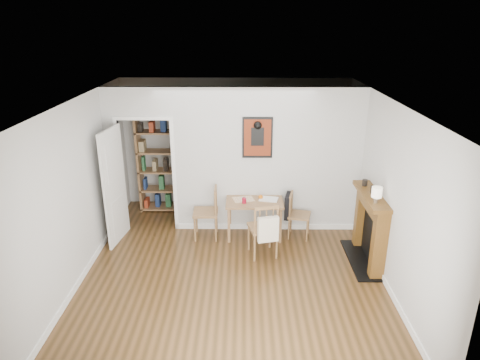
{
  "coord_description": "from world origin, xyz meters",
  "views": [
    {
      "loc": [
        0.16,
        -5.77,
        3.65
      ],
      "look_at": [
        0.11,
        0.6,
        1.25
      ],
      "focal_mm": 32.0,
      "sensor_mm": 36.0,
      "label": 1
    }
  ],
  "objects_px": {
    "chair_left": "(206,213)",
    "ceramic_jar_a": "(373,189)",
    "fireplace": "(371,226)",
    "notebook": "(269,199)",
    "orange_fruit": "(261,197)",
    "bookshelf": "(160,161)",
    "ceramic_jar_b": "(365,183)",
    "dining_table": "(254,205)",
    "chair_right": "(298,215)",
    "chair_front": "(263,228)",
    "mantel_lamp": "(377,193)",
    "red_glass": "(244,201)"
  },
  "relations": [
    {
      "from": "dining_table",
      "to": "chair_right",
      "type": "bearing_deg",
      "value": -2.65
    },
    {
      "from": "dining_table",
      "to": "chair_left",
      "type": "relative_size",
      "value": 1.06
    },
    {
      "from": "chair_right",
      "to": "bookshelf",
      "type": "xyz_separation_m",
      "value": [
        -2.61,
        1.16,
        0.6
      ]
    },
    {
      "from": "ceramic_jar_a",
      "to": "ceramic_jar_b",
      "type": "xyz_separation_m",
      "value": [
        -0.05,
        0.29,
        -0.0
      ]
    },
    {
      "from": "dining_table",
      "to": "chair_right",
      "type": "height_order",
      "value": "chair_right"
    },
    {
      "from": "dining_table",
      "to": "mantel_lamp",
      "type": "bearing_deg",
      "value": -34.18
    },
    {
      "from": "fireplace",
      "to": "bookshelf",
      "type": "bearing_deg",
      "value": 151.45
    },
    {
      "from": "bookshelf",
      "to": "notebook",
      "type": "relative_size",
      "value": 6.52
    },
    {
      "from": "dining_table",
      "to": "ceramic_jar_a",
      "type": "bearing_deg",
      "value": -23.87
    },
    {
      "from": "fireplace",
      "to": "ceramic_jar_b",
      "type": "bearing_deg",
      "value": 99.86
    },
    {
      "from": "orange_fruit",
      "to": "notebook",
      "type": "distance_m",
      "value": 0.15
    },
    {
      "from": "chair_right",
      "to": "ceramic_jar_a",
      "type": "bearing_deg",
      "value": -36.63
    },
    {
      "from": "dining_table",
      "to": "bookshelf",
      "type": "relative_size",
      "value": 0.48
    },
    {
      "from": "notebook",
      "to": "ceramic_jar_b",
      "type": "distance_m",
      "value": 1.67
    },
    {
      "from": "bookshelf",
      "to": "ceramic_jar_b",
      "type": "bearing_deg",
      "value": -24.48
    },
    {
      "from": "fireplace",
      "to": "ceramic_jar_a",
      "type": "xyz_separation_m",
      "value": [
        -0.01,
        0.06,
        0.6
      ]
    },
    {
      "from": "dining_table",
      "to": "chair_left",
      "type": "distance_m",
      "value": 0.87
    },
    {
      "from": "notebook",
      "to": "ceramic_jar_a",
      "type": "height_order",
      "value": "ceramic_jar_a"
    },
    {
      "from": "dining_table",
      "to": "fireplace",
      "type": "height_order",
      "value": "fireplace"
    },
    {
      "from": "chair_front",
      "to": "bookshelf",
      "type": "distance_m",
      "value": 2.72
    },
    {
      "from": "mantel_lamp",
      "to": "fireplace",
      "type": "bearing_deg",
      "value": 76.62
    },
    {
      "from": "dining_table",
      "to": "ceramic_jar_a",
      "type": "relative_size",
      "value": 9.19
    },
    {
      "from": "chair_front",
      "to": "notebook",
      "type": "xyz_separation_m",
      "value": [
        0.13,
        0.73,
        0.2
      ]
    },
    {
      "from": "fireplace",
      "to": "ceramic_jar_a",
      "type": "height_order",
      "value": "ceramic_jar_a"
    },
    {
      "from": "fireplace",
      "to": "ceramic_jar_b",
      "type": "height_order",
      "value": "ceramic_jar_b"
    },
    {
      "from": "chair_left",
      "to": "bookshelf",
      "type": "distance_m",
      "value": 1.64
    },
    {
      "from": "chair_left",
      "to": "ceramic_jar_a",
      "type": "bearing_deg",
      "value": -15.32
    },
    {
      "from": "chair_front",
      "to": "ceramic_jar_a",
      "type": "relative_size",
      "value": 8.82
    },
    {
      "from": "chair_front",
      "to": "bookshelf",
      "type": "bearing_deg",
      "value": 137.29
    },
    {
      "from": "chair_left",
      "to": "ceramic_jar_a",
      "type": "xyz_separation_m",
      "value": [
        2.65,
        -0.73,
        0.74
      ]
    },
    {
      "from": "orange_fruit",
      "to": "ceramic_jar_a",
      "type": "distance_m",
      "value": 1.96
    },
    {
      "from": "chair_right",
      "to": "chair_front",
      "type": "height_order",
      "value": "chair_front"
    },
    {
      "from": "dining_table",
      "to": "chair_left",
      "type": "xyz_separation_m",
      "value": [
        -0.86,
        -0.07,
        -0.13
      ]
    },
    {
      "from": "orange_fruit",
      "to": "ceramic_jar_a",
      "type": "xyz_separation_m",
      "value": [
        1.68,
        -0.87,
        0.5
      ]
    },
    {
      "from": "dining_table",
      "to": "chair_right",
      "type": "distance_m",
      "value": 0.79
    },
    {
      "from": "orange_fruit",
      "to": "notebook",
      "type": "bearing_deg",
      "value": -9.39
    },
    {
      "from": "dining_table",
      "to": "mantel_lamp",
      "type": "xyz_separation_m",
      "value": [
        1.73,
        -1.17,
        0.71
      ]
    },
    {
      "from": "bookshelf",
      "to": "ceramic_jar_b",
      "type": "height_order",
      "value": "bookshelf"
    },
    {
      "from": "red_glass",
      "to": "ceramic_jar_b",
      "type": "relative_size",
      "value": 0.92
    },
    {
      "from": "chair_right",
      "to": "ceramic_jar_b",
      "type": "relative_size",
      "value": 7.84
    },
    {
      "from": "red_glass",
      "to": "ceramic_jar_b",
      "type": "bearing_deg",
      "value": -11.34
    },
    {
      "from": "orange_fruit",
      "to": "ceramic_jar_b",
      "type": "relative_size",
      "value": 0.74
    },
    {
      "from": "red_glass",
      "to": "notebook",
      "type": "distance_m",
      "value": 0.46
    },
    {
      "from": "fireplace",
      "to": "notebook",
      "type": "distance_m",
      "value": 1.79
    },
    {
      "from": "orange_fruit",
      "to": "notebook",
      "type": "xyz_separation_m",
      "value": [
        0.14,
        -0.02,
        -0.03
      ]
    },
    {
      "from": "chair_left",
      "to": "bookshelf",
      "type": "relative_size",
      "value": 0.45
    },
    {
      "from": "chair_front",
      "to": "ceramic_jar_a",
      "type": "distance_m",
      "value": 1.82
    },
    {
      "from": "chair_right",
      "to": "ceramic_jar_b",
      "type": "distance_m",
      "value": 1.33
    },
    {
      "from": "red_glass",
      "to": "notebook",
      "type": "xyz_separation_m",
      "value": [
        0.43,
        0.16,
        -0.04
      ]
    },
    {
      "from": "chair_front",
      "to": "fireplace",
      "type": "bearing_deg",
      "value": -5.78
    }
  ]
}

